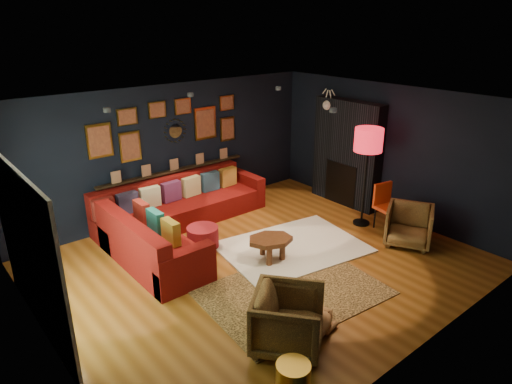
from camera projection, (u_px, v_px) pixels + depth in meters
floor at (262, 264)px, 7.42m from camera, size 6.50×6.50×0.00m
room_walls at (262, 171)px, 6.85m from camera, size 6.50×6.50×6.50m
sectional at (171, 220)px, 8.24m from camera, size 3.41×2.69×0.86m
ledge at (174, 171)px, 9.02m from camera, size 3.20×0.12×0.04m
gallery_wall at (170, 126)px, 8.72m from camera, size 3.15×0.04×1.02m
sunburst_mirror at (175, 131)px, 8.83m from camera, size 0.47×0.16×0.47m
fireplace at (346, 157)px, 9.54m from camera, size 0.31×1.60×2.20m
deer_head at (333, 104)px, 9.56m from camera, size 0.50×0.28×0.45m
sliding_door at (29, 251)px, 5.54m from camera, size 0.06×2.80×2.20m
ceiling_spots at (229, 100)px, 7.08m from camera, size 3.30×2.50×0.06m
shag_rug at (292, 247)px, 7.92m from camera, size 2.62×2.08×0.03m
leopard_rug at (293, 292)px, 6.65m from camera, size 2.70×2.04×0.01m
coffee_table at (270, 242)px, 7.42m from camera, size 0.92×0.82×0.38m
pouf at (203, 237)px, 7.88m from camera, size 0.55×0.55×0.36m
armchair_left at (288, 317)px, 5.43m from camera, size 1.10×1.10×0.83m
armchair_right at (409, 224)px, 7.95m from camera, size 0.99×1.00×0.78m
gold_stool at (293, 382)px, 4.72m from camera, size 0.36×0.36×0.45m
orange_chair at (386, 202)px, 8.53m from camera, size 0.48×0.48×0.88m
floor_lamp at (368, 144)px, 8.30m from camera, size 0.52×0.52×1.89m
dog at (311, 326)px, 5.62m from camera, size 1.23×0.78×0.36m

